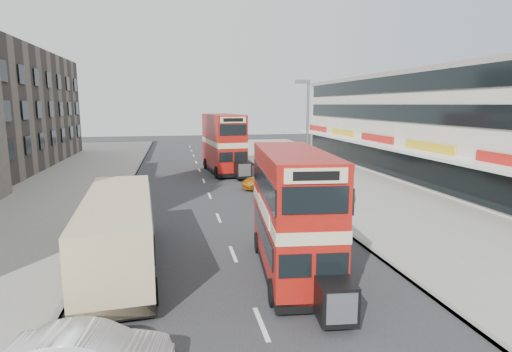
{
  "coord_description": "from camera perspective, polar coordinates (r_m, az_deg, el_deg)",
  "views": [
    {
      "loc": [
        -2.39,
        -9.23,
        6.5
      ],
      "look_at": [
        0.83,
        6.98,
        3.64
      ],
      "focal_mm": 29.08,
      "sensor_mm": 36.0,
      "label": 1
    }
  ],
  "objects": [
    {
      "name": "road_surface",
      "position": [
        30.04,
        -6.39,
        -2.72
      ],
      "size": [
        12.0,
        90.0,
        0.01
      ],
      "primitive_type": "cube",
      "color": "#28282B",
      "rests_on": "ground"
    },
    {
      "name": "pavement_right",
      "position": [
        33.21,
        14.71,
        -1.66
      ],
      "size": [
        12.0,
        90.0,
        0.15
      ],
      "primitive_type": "cube",
      "color": "gray",
      "rests_on": "ground"
    },
    {
      "name": "pavement_left",
      "position": [
        31.44,
        -28.78,
        -3.2
      ],
      "size": [
        12.0,
        90.0,
        0.15
      ],
      "primitive_type": "cube",
      "color": "gray",
      "rests_on": "ground"
    },
    {
      "name": "kerb_left",
      "position": [
        30.16,
        -18.03,
        -2.97
      ],
      "size": [
        0.2,
        90.0,
        0.16
      ],
      "primitive_type": "cube",
      "color": "gray",
      "rests_on": "ground"
    },
    {
      "name": "kerb_right",
      "position": [
        31.11,
        4.88,
        -2.13
      ],
      "size": [
        0.2,
        90.0,
        0.16
      ],
      "primitive_type": "cube",
      "color": "gray",
      "rests_on": "ground"
    },
    {
      "name": "commercial_row",
      "position": [
        38.44,
        24.49,
        6.26
      ],
      "size": [
        9.9,
        46.2,
        9.3
      ],
      "color": "beige",
      "rests_on": "ground"
    },
    {
      "name": "street_lamp",
      "position": [
        28.7,
        6.94,
        6.33
      ],
      "size": [
        1.0,
        0.2,
        8.12
      ],
      "color": "slate",
      "rests_on": "ground"
    },
    {
      "name": "bus_main",
      "position": [
        15.97,
        5.09,
        -4.95
      ],
      "size": [
        3.06,
        8.59,
        4.63
      ],
      "rotation": [
        0.0,
        0.0,
        3.04
      ],
      "color": "black",
      "rests_on": "ground"
    },
    {
      "name": "bus_second",
      "position": [
        39.94,
        -4.5,
        4.53
      ],
      "size": [
        3.52,
        9.85,
        5.38
      ],
      "rotation": [
        0.0,
        0.0,
        3.23
      ],
      "color": "black",
      "rests_on": "ground"
    },
    {
      "name": "coach",
      "position": [
        17.69,
        -18.35,
        -6.86
      ],
      "size": [
        3.25,
        10.21,
        2.67
      ],
      "rotation": [
        0.0,
        0.0,
        0.07
      ],
      "color": "black",
      "rests_on": "ground"
    },
    {
      "name": "car_right_a",
      "position": [
        28.89,
        4.51,
        -1.8
      ],
      "size": [
        5.0,
        2.56,
        1.39
      ],
      "primitive_type": "imported",
      "rotation": [
        0.0,
        0.0,
        -1.44
      ],
      "color": "#A7101A",
      "rests_on": "ground"
    },
    {
      "name": "car_right_b",
      "position": [
        32.17,
        1.99,
        -0.69
      ],
      "size": [
        4.57,
        2.13,
        1.27
      ],
      "primitive_type": "imported",
      "rotation": [
        0.0,
        0.0,
        -1.56
      ],
      "color": "orange",
      "rests_on": "ground"
    },
    {
      "name": "pedestrian_near",
      "position": [
        26.96,
        12.55,
        -1.99
      ],
      "size": [
        0.78,
        0.61,
        1.88
      ],
      "primitive_type": "imported",
      "rotation": [
        0.0,
        0.0,
        3.37
      ],
      "color": "gray",
      "rests_on": "pavement_right"
    },
    {
      "name": "pedestrian_far",
      "position": [
        42.36,
        4.28,
        2.48
      ],
      "size": [
        1.18,
        0.65,
        1.91
      ],
      "primitive_type": "imported",
      "rotation": [
        0.0,
        0.0,
        0.17
      ],
      "color": "gray",
      "rests_on": "pavement_right"
    },
    {
      "name": "cyclist",
      "position": [
        30.45,
        0.84,
        -1.25
      ],
      "size": [
        0.75,
        1.62,
        1.93
      ],
      "rotation": [
        0.0,
        0.0,
        0.13
      ],
      "color": "gray",
      "rests_on": "ground"
    }
  ]
}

